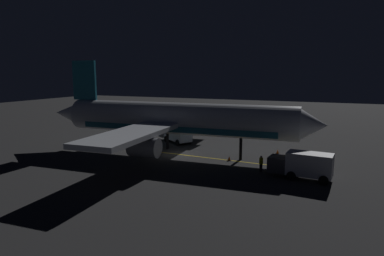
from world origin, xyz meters
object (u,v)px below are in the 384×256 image
at_px(traffic_cone_near_left, 274,155).
at_px(traffic_cone_near_right, 278,152).
at_px(ground_crew_worker, 261,164).
at_px(traffic_cone_under_wing, 229,158).
at_px(airliner, 173,120).
at_px(catering_truck, 175,135).
at_px(baggage_truck, 303,166).

height_order(traffic_cone_near_left, traffic_cone_near_right, same).
height_order(ground_crew_worker, traffic_cone_under_wing, ground_crew_worker).
bearing_deg(traffic_cone_near_right, ground_crew_worker, -1.62).
bearing_deg(ground_crew_worker, traffic_cone_near_left, 178.91).
height_order(airliner, catering_truck, airliner).
distance_m(baggage_truck, ground_crew_worker, 4.35).
height_order(airliner, traffic_cone_near_right, airliner).
relative_size(baggage_truck, traffic_cone_near_right, 11.17).
distance_m(airliner, traffic_cone_under_wing, 8.68).
relative_size(baggage_truck, catering_truck, 0.94).
bearing_deg(catering_truck, traffic_cone_under_wing, 56.08).
relative_size(catering_truck, traffic_cone_near_right, 11.93).
height_order(baggage_truck, ground_crew_worker, baggage_truck).
bearing_deg(traffic_cone_near_left, catering_truck, -102.48).
xyz_separation_m(catering_truck, traffic_cone_under_wing, (7.10, 10.55, -0.91)).
xyz_separation_m(catering_truck, ground_crew_worker, (10.25, 14.97, -0.27)).
bearing_deg(traffic_cone_near_left, ground_crew_worker, -1.09).
bearing_deg(traffic_cone_near_right, catering_truck, -94.55).
height_order(catering_truck, traffic_cone_near_left, catering_truck).
height_order(catering_truck, traffic_cone_under_wing, catering_truck).
height_order(baggage_truck, traffic_cone_under_wing, baggage_truck).
xyz_separation_m(baggage_truck, ground_crew_worker, (-0.75, -4.26, -0.45)).
relative_size(airliner, traffic_cone_under_wing, 66.71).
height_order(catering_truck, traffic_cone_near_right, catering_truck).
bearing_deg(airliner, ground_crew_worker, 73.14).
height_order(traffic_cone_near_right, traffic_cone_under_wing, same).
distance_m(airliner, traffic_cone_near_left, 13.25).
xyz_separation_m(airliner, catering_truck, (-6.61, -2.95, -3.24)).
distance_m(baggage_truck, traffic_cone_near_left, 8.77).
bearing_deg(catering_truck, traffic_cone_near_left, 77.52).
bearing_deg(traffic_cone_near_right, traffic_cone_under_wing, -38.43).
height_order(baggage_truck, catering_truck, baggage_truck).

